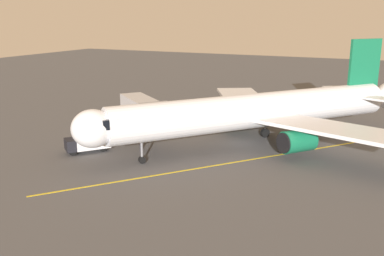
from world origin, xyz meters
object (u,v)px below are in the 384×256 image
jet_bridge (147,113)px  ground_crew_marshaller (141,143)px  airplane (260,111)px  box_truck_near_nose (88,139)px

jet_bridge → ground_crew_marshaller: 3.42m
airplane → jet_bridge: size_ratio=3.37×
airplane → jet_bridge: 12.50m
ground_crew_marshaller → airplane: bearing=-146.3°
airplane → ground_crew_marshaller: bearing=33.7°
airplane → box_truck_near_nose: bearing=32.4°
jet_bridge → ground_crew_marshaller: bearing=99.9°
airplane → ground_crew_marshaller: (10.92, 7.28, -3.12)m
airplane → box_truck_near_nose: airplane is taller
airplane → jet_bridge: (11.24, 5.46, -0.24)m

